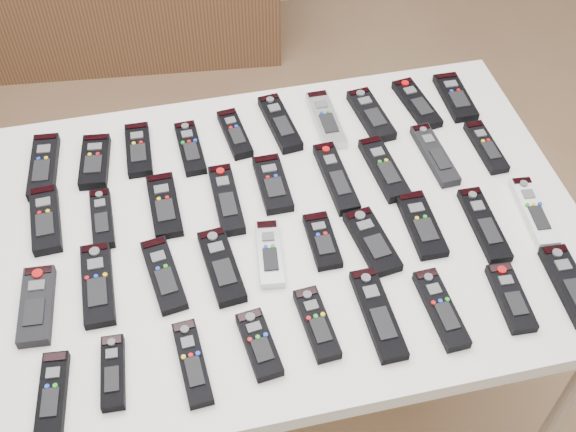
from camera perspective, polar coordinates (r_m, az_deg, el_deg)
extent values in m
plane|color=#855E43|center=(2.22, 3.71, -12.53)|extent=(4.00, 4.00, 0.00)
cube|color=white|center=(1.56, 0.00, -0.96)|extent=(1.25, 0.88, 0.04)
cylinder|color=beige|center=(1.86, 20.59, -14.55)|extent=(0.04, 0.04, 0.74)
cylinder|color=beige|center=(2.11, -17.50, -2.54)|extent=(0.04, 0.04, 0.74)
cylinder|color=beige|center=(2.23, 12.16, 2.40)|extent=(0.04, 0.04, 0.74)
cube|color=black|center=(1.73, -18.74, 3.74)|extent=(0.07, 0.20, 0.02)
cube|color=black|center=(1.71, -15.02, 4.18)|extent=(0.08, 0.16, 0.02)
cube|color=black|center=(1.71, -11.73, 5.16)|extent=(0.06, 0.17, 0.02)
cube|color=black|center=(1.70, -7.73, 5.35)|extent=(0.06, 0.17, 0.02)
cube|color=black|center=(1.72, -4.23, 6.50)|extent=(0.06, 0.16, 0.02)
cube|color=black|center=(1.74, -0.65, 7.35)|extent=(0.07, 0.20, 0.02)
cube|color=#B7B7BC|center=(1.75, 3.00, 7.59)|extent=(0.05, 0.19, 0.02)
cube|color=black|center=(1.78, 6.57, 7.93)|extent=(0.08, 0.18, 0.02)
cube|color=black|center=(1.83, 10.13, 8.72)|extent=(0.08, 0.18, 0.02)
cube|color=black|center=(1.87, 13.07, 9.15)|extent=(0.06, 0.17, 0.02)
cube|color=black|center=(1.61, -18.60, -0.28)|extent=(0.07, 0.18, 0.02)
cube|color=black|center=(1.58, -14.48, -0.21)|extent=(0.05, 0.16, 0.02)
cube|color=black|center=(1.58, -9.74, 0.83)|extent=(0.06, 0.18, 0.02)
cube|color=black|center=(1.57, -4.89, 1.31)|extent=(0.05, 0.19, 0.02)
cube|color=black|center=(1.60, -1.22, 2.56)|extent=(0.06, 0.16, 0.02)
cube|color=black|center=(1.61, 3.81, 3.03)|extent=(0.06, 0.21, 0.02)
cube|color=black|center=(1.65, 7.58, 3.73)|extent=(0.07, 0.19, 0.02)
cube|color=black|center=(1.70, 11.51, 4.76)|extent=(0.05, 0.19, 0.02)
cube|color=black|center=(1.75, 15.37, 5.28)|extent=(0.05, 0.16, 0.02)
cube|color=black|center=(1.48, -19.23, -6.69)|extent=(0.07, 0.18, 0.02)
cube|color=black|center=(1.48, -14.81, -5.24)|extent=(0.06, 0.19, 0.02)
cube|color=black|center=(1.46, -9.79, -4.60)|extent=(0.08, 0.19, 0.02)
cube|color=black|center=(1.46, -5.27, -3.98)|extent=(0.07, 0.19, 0.02)
cube|color=#B7B7BC|center=(1.47, -1.46, -2.99)|extent=(0.07, 0.17, 0.02)
cube|color=black|center=(1.50, 2.72, -1.96)|extent=(0.05, 0.14, 0.02)
cube|color=black|center=(1.50, 6.66, -2.02)|extent=(0.08, 0.17, 0.02)
cube|color=black|center=(1.55, 10.50, -0.67)|extent=(0.06, 0.17, 0.02)
cube|color=black|center=(1.58, 15.23, -0.65)|extent=(0.06, 0.20, 0.02)
cube|color=silver|center=(1.63, 18.84, 0.31)|extent=(0.06, 0.19, 0.02)
cube|color=black|center=(1.37, -18.10, -13.21)|extent=(0.06, 0.16, 0.02)
cube|color=black|center=(1.36, -13.66, -11.91)|extent=(0.05, 0.15, 0.02)
cube|color=black|center=(1.35, -7.56, -11.43)|extent=(0.06, 0.18, 0.02)
cube|color=black|center=(1.35, -2.29, -10.10)|extent=(0.07, 0.15, 0.02)
cube|color=black|center=(1.38, 2.29, -8.51)|extent=(0.06, 0.16, 0.02)
cube|color=black|center=(1.40, 7.12, -7.69)|extent=(0.06, 0.21, 0.02)
cube|color=black|center=(1.42, 11.99, -7.20)|extent=(0.06, 0.18, 0.02)
cube|color=black|center=(1.47, 17.20, -6.19)|extent=(0.06, 0.16, 0.02)
cube|color=black|center=(1.53, 21.39, -5.11)|extent=(0.06, 0.19, 0.02)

